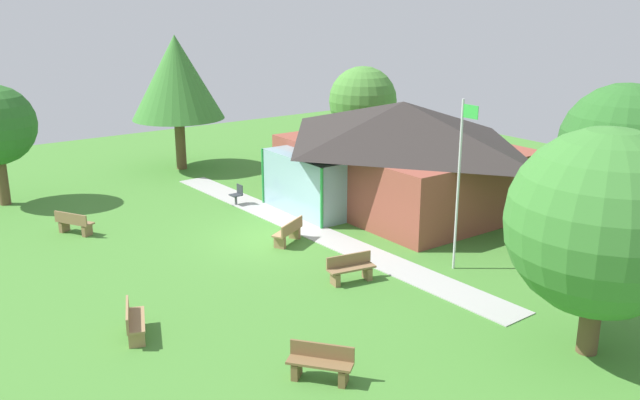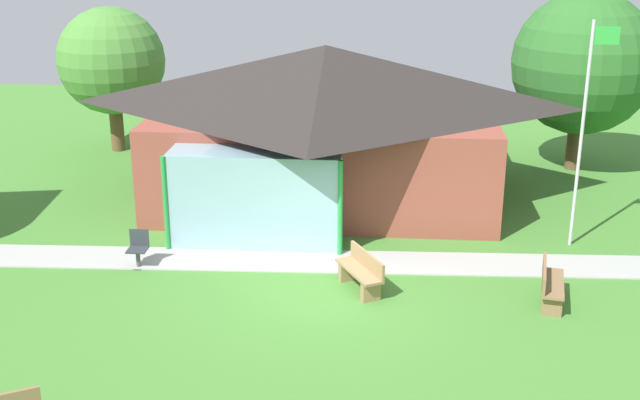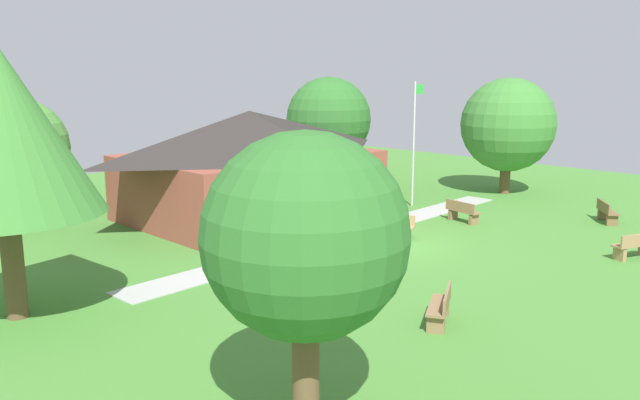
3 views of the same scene
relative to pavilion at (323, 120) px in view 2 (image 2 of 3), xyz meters
name	(u,v)px [view 2 (image 2 of 3)]	position (x,y,z in m)	size (l,w,h in m)	color
ground_plane	(329,293)	(0.65, -6.51, -2.23)	(44.00, 44.00, 0.00)	#478433
pavilion	(323,120)	(0.00, 0.00, 0.00)	(10.22, 8.55, 4.30)	brown
footpath	(334,262)	(0.65, -4.88, -2.22)	(18.68, 1.30, 0.03)	#ADADA8
flagpole	(584,125)	(6.38, -3.31, 0.77)	(0.64, 0.08, 5.43)	silver
bench_rear_near_path	(361,272)	(1.31, -6.30, -1.83)	(1.10, 1.53, 0.84)	#9E7A51
bench_mid_right	(550,285)	(5.23, -6.62, -1.83)	(0.70, 1.55, 0.84)	olive
patio_chair_west	(138,250)	(-3.81, -5.48, -1.82)	(0.45, 0.45, 0.86)	#33383D
tree_behind_pavilion_right	(583,63)	(7.78, 3.28, 1.14)	(4.39, 4.39, 5.58)	brown
tree_behind_pavilion_left	(111,61)	(-7.46, 4.22, 0.86)	(3.58, 3.58, 4.90)	brown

